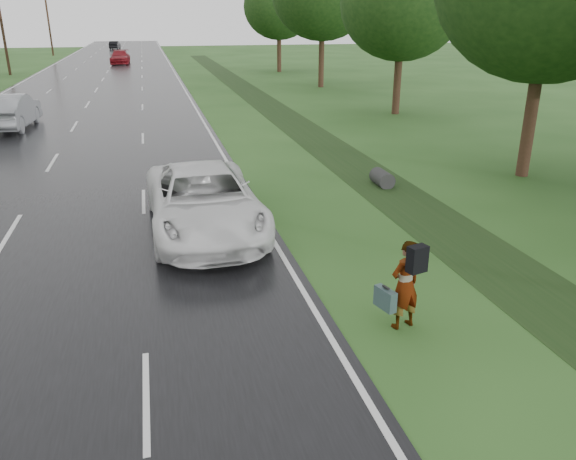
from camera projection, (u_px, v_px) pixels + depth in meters
The scene contains 14 objects.
road at pixel (101, 83), 48.56m from camera, with size 14.00×180.00×0.04m, color black.
edge_stripe_east at pixel (180, 81), 50.05m from camera, with size 0.12×180.00×0.01m, color silver.
edge_stripe_west at pixel (17, 85), 47.06m from camera, with size 0.12×180.00×0.01m, color silver.
center_line at pixel (101, 83), 48.56m from camera, with size 0.12×180.00×0.01m, color silver.
drainage_ditch at pixel (312, 136), 27.26m from camera, with size 2.20×120.00×0.56m.
utility_pole_far at pixel (1, 19), 53.75m from camera, with size 1.60×0.26×10.00m.
utility_pole_distant at pixel (48, 18), 80.97m from camera, with size 1.60×0.26×10.00m.
tree_east_c at pixel (403, 3), 31.37m from camera, with size 7.00×7.00×9.29m.
tree_east_f at pixel (279, 6), 56.54m from camera, with size 7.20×7.20×9.62m.
pedestrian at pixel (405, 284), 10.24m from camera, with size 0.89×0.68×1.74m.
white_pickup at pixel (204, 201), 14.86m from camera, with size 2.82×6.11×1.70m, color white.
silver_sedan at pixel (10, 111), 28.68m from camera, with size 1.87×5.38×1.77m, color gray.
far_car_red at pixel (120, 57), 67.80m from camera, with size 2.19×5.40×1.57m, color maroon.
far_car_dark at pixel (115, 45), 97.89m from camera, with size 1.44×4.13×1.36m, color black.
Camera 1 is at (3.92, -7.34, 5.47)m, focal length 35.00 mm.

